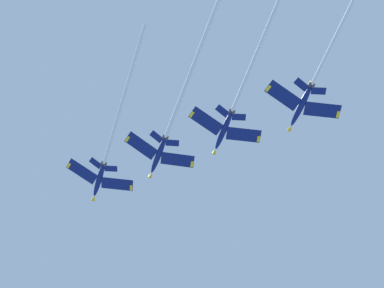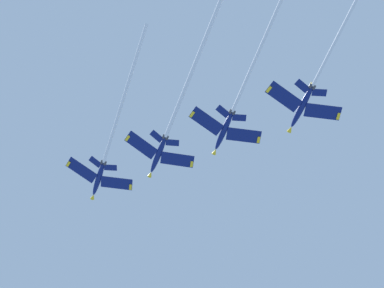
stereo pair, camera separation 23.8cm
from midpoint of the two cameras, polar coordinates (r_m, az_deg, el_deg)
jet_lead at (r=134.93m, az=-9.79°, el=-0.53°), size 39.95×37.75×20.18m
jet_second at (r=126.30m, az=-2.11°, el=3.34°), size 39.91×38.82×18.55m
jet_third at (r=124.33m, az=5.26°, el=5.03°), size 36.45×34.57×17.35m
jet_fourth at (r=121.80m, az=14.66°, el=8.20°), size 41.02×38.63×19.54m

